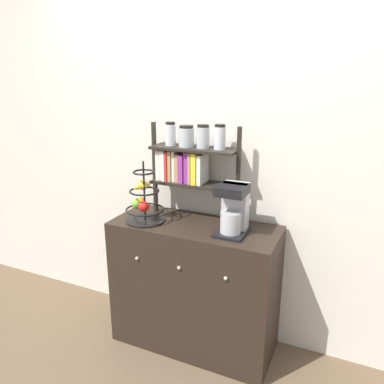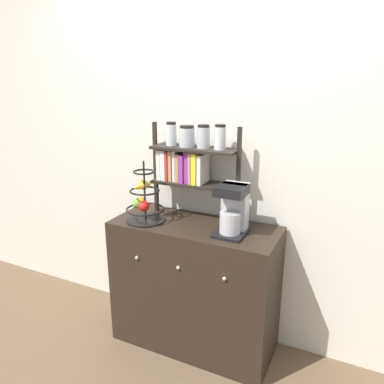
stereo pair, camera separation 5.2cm
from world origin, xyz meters
name	(u,v)px [view 2 (the right image)]	position (x,y,z in m)	size (l,w,h in m)	color
ground_plane	(180,361)	(0.00, 0.00, 0.00)	(12.00, 12.00, 0.00)	brown
wall_back	(212,158)	(0.00, 0.50, 1.30)	(7.00, 0.05, 2.60)	silver
sideboard	(194,286)	(0.00, 0.23, 0.45)	(1.10, 0.47, 0.90)	black
coffee_maker	(233,209)	(0.27, 0.21, 1.06)	(0.18, 0.22, 0.31)	black
fruit_stand	(144,201)	(-0.34, 0.15, 1.04)	(0.26, 0.26, 0.41)	black
shelf_hutch	(189,160)	(-0.11, 0.36, 1.30)	(0.63, 0.20, 0.64)	black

